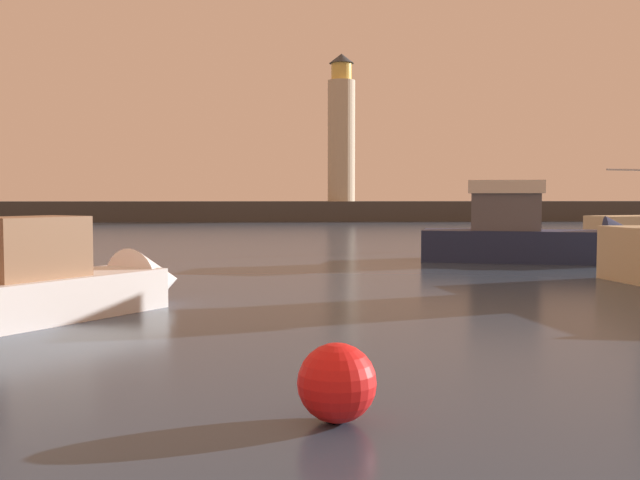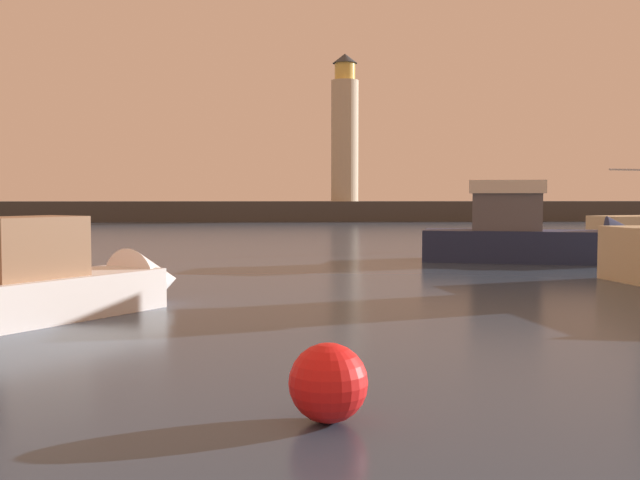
% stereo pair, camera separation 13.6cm
% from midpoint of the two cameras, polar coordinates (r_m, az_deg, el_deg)
% --- Properties ---
extents(ground_plane, '(220.00, 220.00, 0.00)m').
position_cam_midpoint_polar(ground_plane, '(34.70, 1.87, -0.40)').
color(ground_plane, '#2D3D51').
extents(breakwater, '(78.17, 4.39, 1.82)m').
position_cam_midpoint_polar(breakwater, '(68.20, -0.77, 2.23)').
color(breakwater, '#423F3D').
rests_on(breakwater, ground_plane).
extents(lighthouse, '(2.51, 2.51, 13.46)m').
position_cam_midpoint_polar(lighthouse, '(68.68, 1.98, 8.32)').
color(lighthouse, beige).
rests_on(lighthouse, breakwater).
extents(motorboat_0, '(8.32, 4.35, 3.26)m').
position_cam_midpoint_polar(motorboat_0, '(26.90, 17.14, 0.28)').
color(motorboat_0, '#1E284C').
rests_on(motorboat_0, ground_plane).
extents(motorboat_3, '(4.80, 5.73, 2.25)m').
position_cam_midpoint_polar(motorboat_3, '(15.13, -18.15, -3.18)').
color(motorboat_3, white).
rests_on(motorboat_3, ground_plane).
extents(mooring_buoy, '(0.81, 0.81, 0.81)m').
position_cam_midpoint_polar(mooring_buoy, '(7.65, 1.16, -10.93)').
color(mooring_buoy, red).
rests_on(mooring_buoy, ground_plane).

